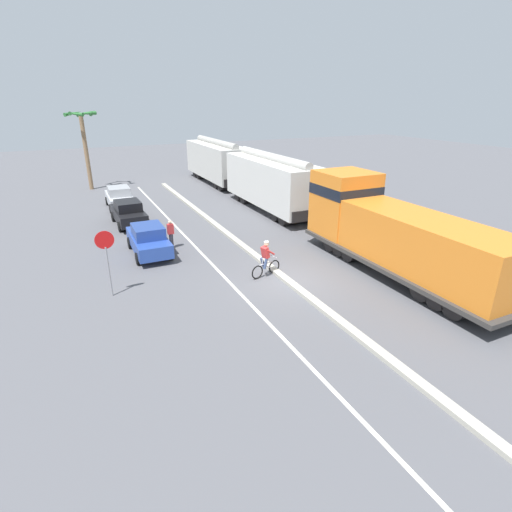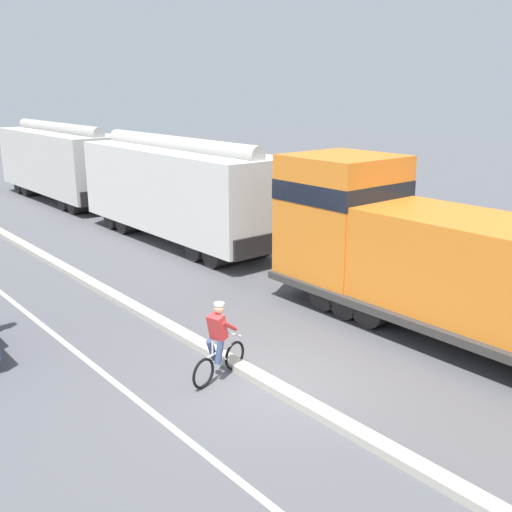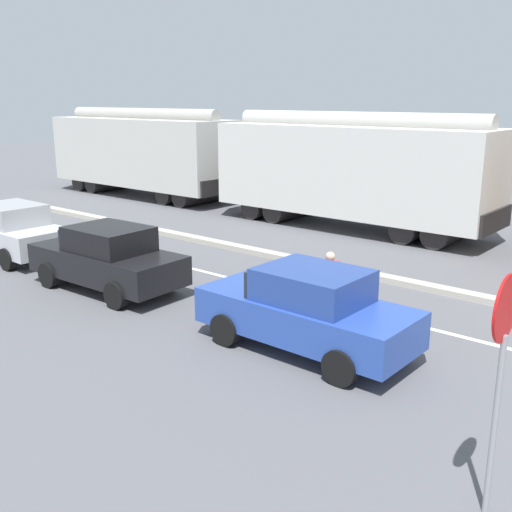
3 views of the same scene
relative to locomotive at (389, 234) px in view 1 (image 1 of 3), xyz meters
The scene contains 13 objects.
ground_plane 5.51m from the locomotive, 169.90° to the left, with size 120.00×120.00×0.00m, color #56565B.
median_curb 8.78m from the locomotive, 126.56° to the left, with size 0.36×36.00×0.16m, color #B2AD9E.
lane_stripe 10.38m from the locomotive, 137.43° to the left, with size 0.14×36.00×0.01m, color silver.
locomotive is the anchor object (origin of this frame).
hopper_car_lead 12.16m from the locomotive, 90.00° to the left, with size 2.90×10.60×4.18m.
hopper_car_middle 23.76m from the locomotive, 90.00° to the left, with size 2.90×10.60×4.18m.
parked_car_blue 12.29m from the locomotive, 145.23° to the left, with size 1.85×4.21×1.62m.
parked_car_black 16.48m from the locomotive, 128.23° to the left, with size 1.95×4.26×1.62m.
parked_car_silver 20.45m from the locomotive, 119.63° to the left, with size 1.86×4.21×1.62m.
cyclist 6.05m from the locomotive, 163.09° to the left, with size 1.67×0.59×1.71m.
stop_sign 12.81m from the locomotive, 167.67° to the left, with size 0.76×0.08×2.88m.
palm_tree_near 28.52m from the locomotive, 114.10° to the left, with size 2.73×2.79×6.95m.
pedestrian_by_cars 11.47m from the locomotive, 140.14° to the left, with size 0.34×0.22×1.62m.
Camera 1 is at (-8.36, -14.50, 7.82)m, focal length 28.00 mm.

